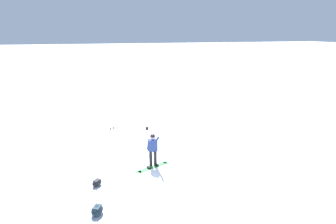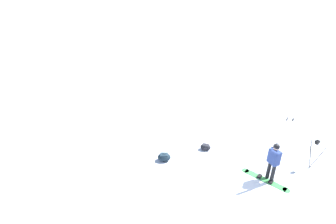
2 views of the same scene
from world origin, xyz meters
TOP-DOWN VIEW (x-y plane):
  - ground_plane at (0.00, 0.00)m, footprint 300.00×300.00m
  - snowboarder at (-0.53, -0.40)m, footprint 0.47×0.65m
  - snowboard at (-0.48, -0.27)m, footprint 1.75×0.85m
  - gear_bag_large at (2.16, 0.67)m, footprint 0.55×0.55m
  - camera_tripod at (-0.72, -2.43)m, footprint 0.66×0.50m
  - gear_bag_small at (2.28, 2.65)m, footprint 0.59×0.66m
  - ski_poles at (1.07, -3.05)m, footprint 0.37×0.40m

SIDE VIEW (x-z plane):
  - ground_plane at x=0.00m, z-range 0.00..0.00m
  - snowboard at x=-0.48m, z-range -0.03..0.07m
  - gear_bag_large at x=2.16m, z-range 0.01..0.30m
  - gear_bag_small at x=2.28m, z-range 0.01..0.35m
  - ski_poles at x=1.07m, z-range 0.20..1.45m
  - camera_tripod at x=-0.72m, z-range 0.28..1.58m
  - snowboarder at x=-0.53m, z-range 0.16..1.82m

